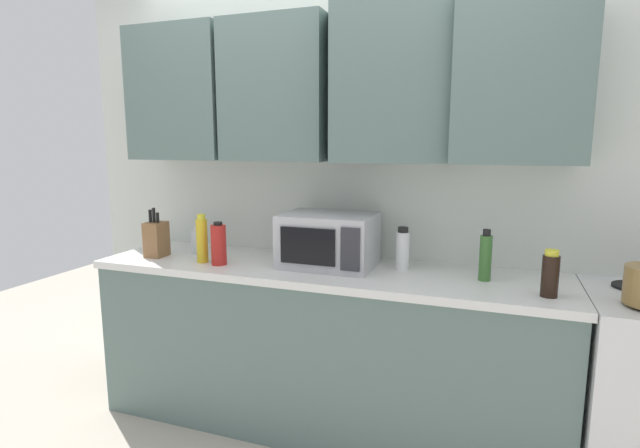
{
  "coord_description": "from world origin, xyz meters",
  "views": [
    {
      "loc": [
        0.84,
        -2.66,
        1.55
      ],
      "look_at": [
        -0.03,
        -0.25,
        1.12
      ],
      "focal_mm": 27.42,
      "sensor_mm": 36.0,
      "label": 1
    }
  ],
  "objects_px": {
    "bottle_soy_dark": "(550,274)",
    "bottle_clear_tall": "(198,241)",
    "knife_block": "(156,239)",
    "bottle_red_sauce": "(219,244)",
    "bottle_green_oil": "(485,257)",
    "bottle_yellow_mustard": "(202,240)",
    "bottle_white_jar": "(403,249)",
    "microwave": "(328,240)"
  },
  "relations": [
    {
      "from": "bottle_soy_dark",
      "to": "bottle_clear_tall",
      "type": "distance_m",
      "value": 1.88
    },
    {
      "from": "knife_block",
      "to": "bottle_red_sauce",
      "type": "bearing_deg",
      "value": -5.8
    },
    {
      "from": "knife_block",
      "to": "bottle_green_oil",
      "type": "distance_m",
      "value": 1.79
    },
    {
      "from": "bottle_yellow_mustard",
      "to": "bottle_green_oil",
      "type": "bearing_deg",
      "value": 5.81
    },
    {
      "from": "knife_block",
      "to": "bottle_clear_tall",
      "type": "bearing_deg",
      "value": 37.54
    },
    {
      "from": "knife_block",
      "to": "bottle_soy_dark",
      "type": "relative_size",
      "value": 1.39
    },
    {
      "from": "bottle_soy_dark",
      "to": "bottle_clear_tall",
      "type": "relative_size",
      "value": 1.29
    },
    {
      "from": "bottle_soy_dark",
      "to": "bottle_clear_tall",
      "type": "bearing_deg",
      "value": 174.3
    },
    {
      "from": "bottle_soy_dark",
      "to": "bottle_white_jar",
      "type": "bearing_deg",
      "value": 160.95
    },
    {
      "from": "bottle_red_sauce",
      "to": "knife_block",
      "type": "bearing_deg",
      "value": 174.2
    },
    {
      "from": "bottle_red_sauce",
      "to": "bottle_clear_tall",
      "type": "bearing_deg",
      "value": 144.22
    },
    {
      "from": "knife_block",
      "to": "bottle_white_jar",
      "type": "height_order",
      "value": "knife_block"
    },
    {
      "from": "microwave",
      "to": "bottle_soy_dark",
      "type": "distance_m",
      "value": 1.07
    },
    {
      "from": "bottle_yellow_mustard",
      "to": "bottle_clear_tall",
      "type": "xyz_separation_m",
      "value": [
        -0.14,
        0.17,
        -0.05
      ]
    },
    {
      "from": "knife_block",
      "to": "bottle_green_oil",
      "type": "xyz_separation_m",
      "value": [
        1.79,
        0.12,
        0.01
      ]
    },
    {
      "from": "bottle_yellow_mustard",
      "to": "bottle_red_sauce",
      "type": "bearing_deg",
      "value": -7.38
    },
    {
      "from": "knife_block",
      "to": "bottle_red_sauce",
      "type": "height_order",
      "value": "knife_block"
    },
    {
      "from": "bottle_clear_tall",
      "to": "bottle_white_jar",
      "type": "height_order",
      "value": "bottle_white_jar"
    },
    {
      "from": "knife_block",
      "to": "bottle_clear_tall",
      "type": "xyz_separation_m",
      "value": [
        0.18,
        0.14,
        -0.03
      ]
    },
    {
      "from": "knife_block",
      "to": "bottle_red_sauce",
      "type": "distance_m",
      "value": 0.44
    },
    {
      "from": "bottle_red_sauce",
      "to": "bottle_white_jar",
      "type": "relative_size",
      "value": 1.04
    },
    {
      "from": "bottle_red_sauce",
      "to": "bottle_white_jar",
      "type": "height_order",
      "value": "bottle_red_sauce"
    },
    {
      "from": "bottle_red_sauce",
      "to": "bottle_clear_tall",
      "type": "distance_m",
      "value": 0.32
    },
    {
      "from": "microwave",
      "to": "knife_block",
      "type": "distance_m",
      "value": 1.01
    },
    {
      "from": "bottle_yellow_mustard",
      "to": "bottle_white_jar",
      "type": "distance_m",
      "value": 1.08
    },
    {
      "from": "microwave",
      "to": "bottle_yellow_mustard",
      "type": "height_order",
      "value": "microwave"
    },
    {
      "from": "bottle_clear_tall",
      "to": "bottle_white_jar",
      "type": "relative_size",
      "value": 0.71
    },
    {
      "from": "bottle_red_sauce",
      "to": "bottle_clear_tall",
      "type": "xyz_separation_m",
      "value": [
        -0.26,
        0.18,
        -0.04
      ]
    },
    {
      "from": "knife_block",
      "to": "bottle_white_jar",
      "type": "xyz_separation_m",
      "value": [
        1.39,
        0.18,
        0.0
      ]
    },
    {
      "from": "microwave",
      "to": "bottle_clear_tall",
      "type": "height_order",
      "value": "microwave"
    },
    {
      "from": "bottle_green_oil",
      "to": "microwave",
      "type": "bearing_deg",
      "value": 179.31
    },
    {
      "from": "bottle_yellow_mustard",
      "to": "bottle_white_jar",
      "type": "bearing_deg",
      "value": 11.47
    },
    {
      "from": "microwave",
      "to": "bottle_soy_dark",
      "type": "relative_size",
      "value": 2.35
    },
    {
      "from": "bottle_yellow_mustard",
      "to": "bottle_red_sauce",
      "type": "xyz_separation_m",
      "value": [
        0.11,
        -0.01,
        -0.02
      ]
    },
    {
      "from": "bottle_clear_tall",
      "to": "microwave",
      "type": "bearing_deg",
      "value": -0.81
    },
    {
      "from": "bottle_green_oil",
      "to": "bottle_soy_dark",
      "type": "height_order",
      "value": "bottle_green_oil"
    },
    {
      "from": "bottle_white_jar",
      "to": "bottle_yellow_mustard",
      "type": "bearing_deg",
      "value": -168.53
    },
    {
      "from": "bottle_yellow_mustard",
      "to": "bottle_clear_tall",
      "type": "relative_size",
      "value": 1.69
    },
    {
      "from": "knife_block",
      "to": "bottle_green_oil",
      "type": "height_order",
      "value": "knife_block"
    },
    {
      "from": "bottle_yellow_mustard",
      "to": "bottle_white_jar",
      "type": "xyz_separation_m",
      "value": [
        1.06,
        0.21,
        -0.02
      ]
    },
    {
      "from": "knife_block",
      "to": "microwave",
      "type": "bearing_deg",
      "value": 7.32
    },
    {
      "from": "bottle_red_sauce",
      "to": "bottle_soy_dark",
      "type": "bearing_deg",
      "value": -0.08
    }
  ]
}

